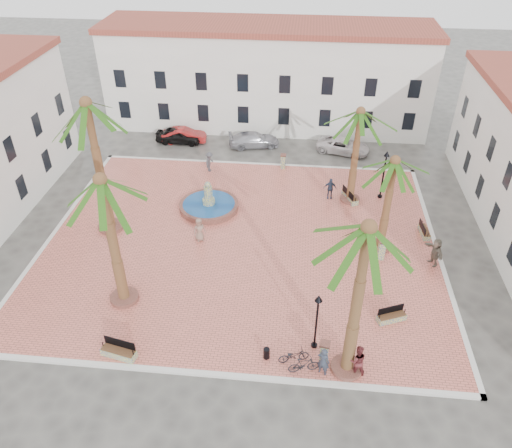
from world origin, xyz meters
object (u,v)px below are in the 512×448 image
at_px(pedestrian_north, 210,162).
at_px(palm_nw, 89,118).
at_px(pedestrian_east, 435,252).
at_px(car_red, 184,135).
at_px(bollard_se, 324,352).
at_px(litter_bin, 267,353).
at_px(palm_e, 393,172).
at_px(pedestrian_fountain_a, 199,230).
at_px(bicycle_b, 304,365).
at_px(car_silver, 254,140).
at_px(lamppost_e, 385,167).
at_px(lamppost_s, 317,313).
at_px(car_black, 179,135).
at_px(cyclist_b, 357,360).
at_px(palm_sw, 103,195).
at_px(bench_ne, 350,197).
at_px(car_white, 343,146).
at_px(fountain, 209,205).
at_px(bench_e, 424,232).
at_px(palm_ne, 359,122).
at_px(bench_s, 119,352).
at_px(pedestrian_fountain_b, 330,188).
at_px(bollard_n, 283,161).
at_px(bicycle_a, 294,355).
at_px(bench_se, 391,317).
at_px(cyclist_a, 323,361).
at_px(bollard_e, 382,249).

bearing_deg(pedestrian_north, palm_nw, 162.48).
xyz_separation_m(pedestrian_east, car_red, (-19.58, 15.97, -0.45)).
relative_size(bollard_se, litter_bin, 2.24).
xyz_separation_m(palm_e, pedestrian_fountain_a, (-12.02, -0.40, -4.86)).
xyz_separation_m(bicycle_b, car_silver, (-5.11, 24.94, 0.03)).
distance_m(bollard_se, pedestrian_north, 21.18).
bearing_deg(bollard_se, lamppost_e, 74.73).
relative_size(lamppost_s, car_black, 0.87).
relative_size(cyclist_b, car_black, 0.44).
distance_m(palm_sw, bench_ne, 19.52).
distance_m(bench_ne, car_white, 8.25).
bearing_deg(fountain, cyclist_b, -54.62).
relative_size(palm_e, lamppost_e, 1.74).
bearing_deg(bench_ne, bench_e, -153.36).
height_order(palm_ne, bench_ne, palm_ne).
bearing_deg(palm_sw, litter_bin, -21.81).
height_order(palm_ne, pedestrian_fountain_a, palm_ne).
distance_m(litter_bin, car_silver, 24.49).
xyz_separation_m(pedestrian_east, car_white, (-5.05, 15.33, -0.46)).
distance_m(palm_sw, bollard_se, 13.59).
xyz_separation_m(palm_nw, cyclist_b, (16.25, -10.75, -7.28)).
distance_m(bench_s, pedestrian_north, 19.75).
distance_m(palm_e, bench_e, 6.56).
xyz_separation_m(lamppost_s, car_white, (2.40, 22.88, -1.96)).
distance_m(pedestrian_east, car_silver, 20.44).
relative_size(palm_nw, pedestrian_fountain_b, 5.74).
bearing_deg(bench_ne, bench_s, 118.06).
bearing_deg(car_red, bollard_n, -120.56).
height_order(palm_e, bicycle_a, palm_e).
relative_size(bollard_n, cyclist_b, 0.70).
bearing_deg(palm_e, pedestrian_east, -23.50).
xyz_separation_m(fountain, palm_e, (12.11, -3.51, 5.41)).
distance_m(fountain, palm_sw, 12.53).
height_order(bench_se, cyclist_a, cyclist_a).
xyz_separation_m(pedestrian_fountain_a, car_silver, (2.12, 14.73, -0.34)).
bearing_deg(bicycle_a, car_black, 8.00).
relative_size(bicycle_b, car_white, 0.34).
bearing_deg(car_black, bollard_se, -150.08).
height_order(bollard_e, cyclist_b, cyclist_b).
xyz_separation_m(bench_e, lamppost_e, (-2.51, 4.59, 2.41)).
bearing_deg(bollard_n, bollard_se, -80.97).
bearing_deg(palm_nw, litter_bin, -41.12).
height_order(lamppost_s, pedestrian_east, lamppost_s).
relative_size(bollard_n, pedestrian_fountain_a, 0.75).
xyz_separation_m(bench_e, cyclist_b, (-5.37, -12.20, 0.68)).
xyz_separation_m(bench_e, car_silver, (-13.06, 12.55, 0.27)).
bearing_deg(car_silver, fountain, 155.31).
relative_size(bench_ne, car_silver, 0.41).
bearing_deg(bicycle_a, bench_se, -74.60).
relative_size(bench_se, pedestrian_north, 1.01).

